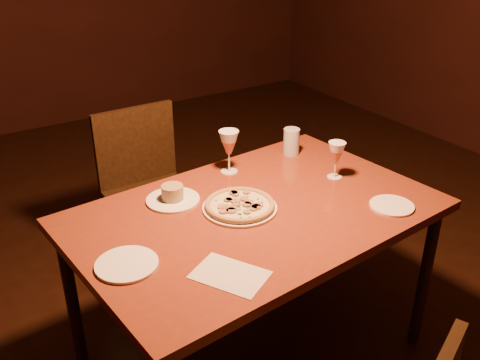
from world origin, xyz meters
TOP-DOWN VIEW (x-y plane):
  - floor at (0.00, 0.00)m, footprint 7.00×7.00m
  - dining_table at (0.10, -0.01)m, footprint 1.52×1.05m
  - chair_far at (0.01, 0.86)m, footprint 0.45×0.45m
  - pizza_plate at (0.05, 0.02)m, footprint 0.30×0.30m
  - ramekin_saucer at (-0.14, 0.23)m, footprint 0.22×0.22m
  - wine_glass_far at (0.20, 0.34)m, footprint 0.09×0.09m
  - wine_glass_right at (0.57, 0.03)m, footprint 0.08×0.08m
  - water_tumbler at (0.56, 0.35)m, footprint 0.08×0.08m
  - side_plate_left at (-0.48, -0.09)m, footprint 0.21×0.21m
  - side_plate_near at (0.58, -0.29)m, footprint 0.18×0.18m
  - menu_card at (-0.21, -0.32)m, footprint 0.26×0.29m

SIDE VIEW (x-z plane):
  - floor at x=0.00m, z-range 0.00..0.00m
  - chair_far at x=0.01m, z-range 0.06..0.99m
  - dining_table at x=0.10m, z-range 0.32..1.09m
  - menu_card at x=-0.21m, z-range 0.77..0.78m
  - side_plate_near at x=0.58m, z-range 0.77..0.78m
  - side_plate_left at x=-0.48m, z-range 0.77..0.79m
  - pizza_plate at x=0.05m, z-range 0.78..0.81m
  - ramekin_saucer at x=-0.14m, z-range 0.76..0.83m
  - water_tumbler at x=0.56m, z-range 0.77..0.91m
  - wine_glass_right at x=0.57m, z-range 0.77..0.94m
  - wine_glass_far at x=0.20m, z-range 0.77..0.98m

